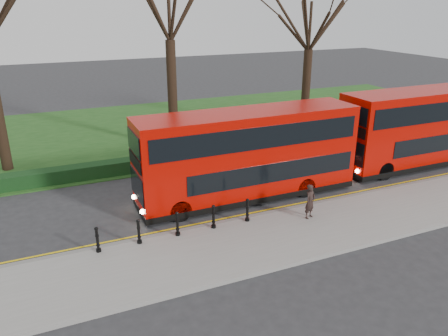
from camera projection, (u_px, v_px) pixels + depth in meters
name	position (u px, v px, depth m)	size (l,w,h in m)	color
ground	(199.00, 218.00, 19.52)	(120.00, 120.00, 0.00)	#28282B
pavement	(226.00, 249.00, 16.92)	(60.00, 4.00, 0.15)	gray
kerb	(207.00, 226.00, 18.63)	(60.00, 0.25, 0.16)	slate
grass_verge	(129.00, 132.00, 32.37)	(60.00, 18.00, 0.06)	#1B4517
hedge	(158.00, 162.00, 25.21)	(60.00, 0.90, 0.80)	black
yellow_line_outer	(205.00, 225.00, 18.91)	(60.00, 0.10, 0.01)	yellow
yellow_line_inner	(203.00, 223.00, 19.09)	(60.00, 0.10, 0.01)	yellow
tree_mid	(168.00, 0.00, 25.59)	(8.04, 8.04, 12.56)	black
tree_right	(310.00, 21.00, 29.76)	(6.93, 6.93, 10.83)	black
bollard_row	(177.00, 224.00, 17.60)	(6.45, 0.15, 1.00)	black
bus_lead	(248.00, 155.00, 20.85)	(10.85, 2.49, 4.32)	#AC0901
bus_rear	(428.00, 127.00, 25.36)	(11.15, 2.56, 4.44)	#AC0901
pedestrian	(310.00, 201.00, 18.96)	(0.57, 0.37, 1.55)	black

